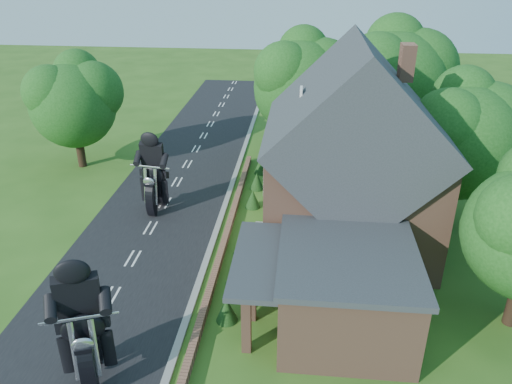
# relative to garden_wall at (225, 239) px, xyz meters

# --- Properties ---
(ground) EXTENTS (120.00, 120.00, 0.00)m
(ground) POSITION_rel_garden_wall_xyz_m (-4.30, -5.00, -0.20)
(ground) COLOR #2D5718
(ground) RESTS_ON ground
(road) EXTENTS (7.00, 80.00, 0.02)m
(road) POSITION_rel_garden_wall_xyz_m (-4.30, -5.00, -0.19)
(road) COLOR black
(road) RESTS_ON ground
(kerb) EXTENTS (0.30, 80.00, 0.12)m
(kerb) POSITION_rel_garden_wall_xyz_m (-0.65, -5.00, -0.14)
(kerb) COLOR gray
(kerb) RESTS_ON ground
(garden_wall) EXTENTS (0.30, 22.00, 0.40)m
(garden_wall) POSITION_rel_garden_wall_xyz_m (0.00, 0.00, 0.00)
(garden_wall) COLOR #8F5F48
(garden_wall) RESTS_ON ground
(house) EXTENTS (9.54, 8.64, 10.24)m
(house) POSITION_rel_garden_wall_xyz_m (6.19, 1.00, 4.14)
(house) COLOR #8F5F48
(house) RESTS_ON ground
(annex) EXTENTS (7.05, 5.94, 3.44)m
(annex) POSITION_rel_garden_wall_xyz_m (5.57, -5.80, 1.57)
(annex) COLOR #8F5F48
(annex) RESTS_ON ground
(tree_house_right) EXTENTS (6.51, 6.00, 8.40)m
(tree_house_right) POSITION_rel_garden_wall_xyz_m (12.35, 3.62, 4.99)
(tree_house_right) COLOR black
(tree_house_right) RESTS_ON ground
(tree_behind_house) EXTENTS (7.81, 7.20, 10.08)m
(tree_behind_house) POSITION_rel_garden_wall_xyz_m (9.88, 11.14, 6.03)
(tree_behind_house) COLOR black
(tree_behind_house) RESTS_ON ground
(tree_behind_left) EXTENTS (6.94, 6.40, 9.16)m
(tree_behind_left) POSITION_rel_garden_wall_xyz_m (3.86, 12.13, 5.53)
(tree_behind_left) COLOR black
(tree_behind_left) RESTS_ON ground
(tree_far_road) EXTENTS (6.08, 5.60, 7.84)m
(tree_far_road) POSITION_rel_garden_wall_xyz_m (-11.16, 9.11, 4.64)
(tree_far_road) COLOR black
(tree_far_road) RESTS_ON ground
(shrub_a) EXTENTS (0.90, 0.90, 1.10)m
(shrub_a) POSITION_rel_garden_wall_xyz_m (1.00, -6.00, 0.35)
(shrub_a) COLOR #143510
(shrub_a) RESTS_ON ground
(shrub_b) EXTENTS (0.90, 0.90, 1.10)m
(shrub_b) POSITION_rel_garden_wall_xyz_m (1.00, -3.50, 0.35)
(shrub_b) COLOR #143510
(shrub_b) RESTS_ON ground
(shrub_c) EXTENTS (0.90, 0.90, 1.10)m
(shrub_c) POSITION_rel_garden_wall_xyz_m (1.00, -1.00, 0.35)
(shrub_c) COLOR #143510
(shrub_c) RESTS_ON ground
(shrub_d) EXTENTS (0.90, 0.90, 1.10)m
(shrub_d) POSITION_rel_garden_wall_xyz_m (1.00, 4.00, 0.35)
(shrub_d) COLOR #143510
(shrub_d) RESTS_ON ground
(shrub_e) EXTENTS (0.90, 0.90, 1.10)m
(shrub_e) POSITION_rel_garden_wall_xyz_m (1.00, 6.50, 0.35)
(shrub_e) COLOR #143510
(shrub_e) RESTS_ON ground
(shrub_f) EXTENTS (0.90, 0.90, 1.10)m
(shrub_f) POSITION_rel_garden_wall_xyz_m (1.00, 9.00, 0.35)
(shrub_f) COLOR #143510
(shrub_f) RESTS_ON ground
(motorcycle_lead) EXTENTS (0.95, 1.71, 1.55)m
(motorcycle_lead) POSITION_rel_garden_wall_xyz_m (-3.21, -9.58, 0.57)
(motorcycle_lead) COLOR black
(motorcycle_lead) RESTS_ON ground
(motorcycle_follow) EXTENTS (0.62, 1.61, 1.46)m
(motorcycle_follow) POSITION_rel_garden_wall_xyz_m (-4.46, 3.00, 0.53)
(motorcycle_follow) COLOR black
(motorcycle_follow) RESTS_ON ground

